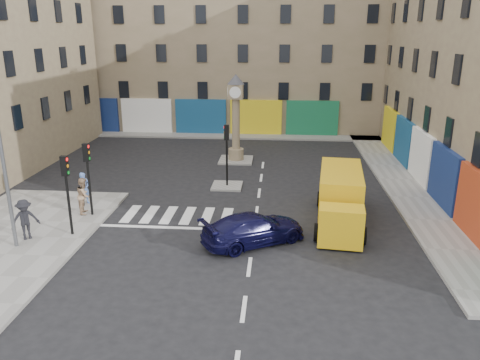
# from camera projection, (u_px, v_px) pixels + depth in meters

# --- Properties ---
(ground) EXTENTS (120.00, 120.00, 0.00)m
(ground) POSITION_uv_depth(u_px,v_px,m) (252.00, 245.00, 20.69)
(ground) COLOR black
(ground) RESTS_ON ground
(sidewalk_right) EXTENTS (2.60, 30.00, 0.15)m
(sidewalk_right) POSITION_uv_depth(u_px,v_px,m) (399.00, 180.00, 29.47)
(sidewalk_right) COLOR gray
(sidewalk_right) RESTS_ON ground
(sidewalk_far) EXTENTS (32.00, 2.40, 0.15)m
(sidewalk_far) POSITION_uv_depth(u_px,v_px,m) (222.00, 136.00, 42.06)
(sidewalk_far) COLOR gray
(sidewalk_far) RESTS_ON ground
(island_near) EXTENTS (1.80, 1.80, 0.12)m
(island_near) POSITION_uv_depth(u_px,v_px,m) (227.00, 186.00, 28.42)
(island_near) COLOR gray
(island_near) RESTS_ON ground
(island_far) EXTENTS (2.40, 2.40, 0.12)m
(island_far) POSITION_uv_depth(u_px,v_px,m) (236.00, 160.00, 34.12)
(island_far) COLOR gray
(island_far) RESTS_ON ground
(building_far) EXTENTS (32.00, 10.00, 17.00)m
(building_far) POSITION_uv_depth(u_px,v_px,m) (228.00, 37.00, 45.00)
(building_far) COLOR #8F795F
(building_far) RESTS_ON ground
(traffic_light_left_near) EXTENTS (0.28, 0.22, 3.70)m
(traffic_light_left_near) POSITION_uv_depth(u_px,v_px,m) (66.00, 183.00, 20.73)
(traffic_light_left_near) COLOR black
(traffic_light_left_near) RESTS_ON sidewalk_left
(traffic_light_left_far) EXTENTS (0.28, 0.22, 3.70)m
(traffic_light_left_far) POSITION_uv_depth(u_px,v_px,m) (88.00, 168.00, 23.01)
(traffic_light_left_far) COLOR black
(traffic_light_left_far) RESTS_ON sidewalk_left
(traffic_light_island) EXTENTS (0.28, 0.22, 3.70)m
(traffic_light_island) POSITION_uv_depth(u_px,v_px,m) (227.00, 145.00, 27.65)
(traffic_light_island) COLOR black
(traffic_light_island) RESTS_ON island_near
(lamp_post) EXTENTS (0.50, 0.25, 8.30)m
(lamp_post) POSITION_uv_depth(u_px,v_px,m) (0.00, 141.00, 18.90)
(lamp_post) COLOR #595B60
(lamp_post) RESTS_ON sidewalk_left
(clock_pillar) EXTENTS (1.20, 1.20, 6.10)m
(clock_pillar) POSITION_uv_depth(u_px,v_px,m) (236.00, 112.00, 33.05)
(clock_pillar) COLOR #91825F
(clock_pillar) RESTS_ON island_far
(navy_sedan) EXTENTS (5.04, 4.15, 1.37)m
(navy_sedan) POSITION_uv_depth(u_px,v_px,m) (254.00, 229.00, 20.71)
(navy_sedan) COLOR black
(navy_sedan) RESTS_ON ground
(yellow_van) EXTENTS (2.83, 6.86, 2.43)m
(yellow_van) POSITION_uv_depth(u_px,v_px,m) (340.00, 198.00, 23.02)
(yellow_van) COLOR yellow
(yellow_van) RESTS_ON ground
(pedestrian_blue) EXTENTS (0.70, 0.76, 1.75)m
(pedestrian_blue) POSITION_uv_depth(u_px,v_px,m) (84.00, 188.00, 24.98)
(pedestrian_blue) COLOR #5273BB
(pedestrian_blue) RESTS_ON sidewalk_left
(pedestrian_tan) EXTENTS (0.88, 1.04, 1.87)m
(pedestrian_tan) POSITION_uv_depth(u_px,v_px,m) (84.00, 196.00, 23.71)
(pedestrian_tan) COLOR tan
(pedestrian_tan) RESTS_ON sidewalk_left
(pedestrian_dark) EXTENTS (1.36, 1.29, 1.85)m
(pedestrian_dark) POSITION_uv_depth(u_px,v_px,m) (25.00, 219.00, 20.72)
(pedestrian_dark) COLOR black
(pedestrian_dark) RESTS_ON sidewalk_left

